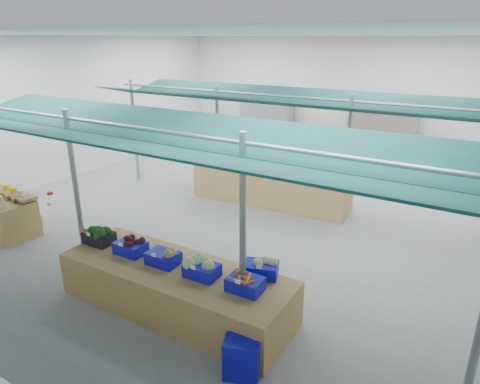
{
  "coord_description": "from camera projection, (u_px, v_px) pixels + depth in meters",
  "views": [
    {
      "loc": [
        5.29,
        -8.62,
        4.13
      ],
      "look_at": [
        0.98,
        -1.6,
        1.15
      ],
      "focal_mm": 32.0,
      "sensor_mm": 36.0,
      "label": 1
    }
  ],
  "objects": [
    {
      "name": "floor",
      "position": [
        240.0,
        209.0,
        10.91
      ],
      "size": [
        13.0,
        13.0,
        0.0
      ],
      "primitive_type": "plane",
      "color": "slate",
      "rests_on": "ground"
    },
    {
      "name": "hall",
      "position": [
        269.0,
        98.0,
        11.16
      ],
      "size": [
        13.0,
        13.0,
        13.0
      ],
      "color": "silver",
      "rests_on": "ground"
    },
    {
      "name": "pole_grid",
      "position": [
        226.0,
        161.0,
        8.52
      ],
      "size": [
        10.0,
        4.6,
        3.0
      ],
      "color": "gray",
      "rests_on": "floor"
    },
    {
      "name": "awnings",
      "position": [
        226.0,
        112.0,
        8.19
      ],
      "size": [
        9.5,
        7.08,
        0.3
      ],
      "color": "#0B3130",
      "rests_on": "pole_grid"
    },
    {
      "name": "back_shelving_left",
      "position": [
        266.0,
        123.0,
        16.61
      ],
      "size": [
        2.0,
        0.5,
        2.0
      ],
      "primitive_type": "cube",
      "color": "#B23F33",
      "rests_on": "floor"
    },
    {
      "name": "back_shelving_right",
      "position": [
        383.0,
        136.0,
        14.4
      ],
      "size": [
        2.0,
        0.5,
        2.0
      ],
      "primitive_type": "cube",
      "color": "#B23F33",
      "rests_on": "floor"
    },
    {
      "name": "bottle_shelf",
      "position": [
        2.0,
        213.0,
        9.55
      ],
      "size": [
        1.88,
        1.22,
        1.09
      ],
      "rotation": [
        0.0,
        0.0,
        -0.07
      ],
      "color": "#9A7543",
      "rests_on": "floor"
    },
    {
      "name": "veg_counter",
      "position": [
        175.0,
        288.0,
        6.81
      ],
      "size": [
        3.87,
        1.35,
        0.75
      ],
      "primitive_type": "cube",
      "rotation": [
        0.0,
        0.0,
        0.02
      ],
      "color": "#9A7543",
      "rests_on": "floor"
    },
    {
      "name": "fruit_counter",
      "position": [
        270.0,
        187.0,
        11.19
      ],
      "size": [
        4.18,
        1.24,
        0.88
      ],
      "primitive_type": "cube",
      "rotation": [
        0.0,
        0.0,
        0.06
      ],
      "color": "#9A7543",
      "rests_on": "floor"
    },
    {
      "name": "far_counter",
      "position": [
        339.0,
        153.0,
        14.51
      ],
      "size": [
        5.1,
        1.08,
        0.92
      ],
      "primitive_type": "cube",
      "rotation": [
        0.0,
        0.0,
        -0.01
      ],
      "color": "#9A7543",
      "rests_on": "floor"
    },
    {
      "name": "crate_stack",
      "position": [
        242.0,
        358.0,
        5.46
      ],
      "size": [
        0.54,
        0.46,
        0.54
      ],
      "primitive_type": "cube",
      "rotation": [
        0.0,
        0.0,
        0.36
      ],
      "color": "#1010AF",
      "rests_on": "floor"
    },
    {
      "name": "vendor_left",
      "position": [
        252.0,
        157.0,
        12.53
      ],
      "size": [
        0.63,
        0.43,
        1.65
      ],
      "primitive_type": "imported",
      "rotation": [
        0.0,
        0.0,
        3.2
      ],
      "color": "#1A5AA9",
      "rests_on": "floor"
    },
    {
      "name": "vendor_right",
      "position": [
        309.0,
        166.0,
        11.64
      ],
      "size": [
        0.84,
        0.67,
        1.65
      ],
      "primitive_type": "imported",
      "rotation": [
        0.0,
        0.0,
        3.2
      ],
      "color": "#A12613",
      "rests_on": "floor"
    },
    {
      "name": "crate_broccoli",
      "position": [
        99.0,
        235.0,
        7.42
      ],
      "size": [
        0.51,
        0.41,
        0.35
      ],
      "rotation": [
        0.0,
        0.0,
        0.03
      ],
      "color": "black",
      "rests_on": "veg_counter"
    },
    {
      "name": "crate_beets",
      "position": [
        131.0,
        246.0,
        7.07
      ],
      "size": [
        0.51,
        0.41,
        0.29
      ],
      "rotation": [
        0.0,
        0.0,
        0.03
      ],
      "color": "#1010AF",
      "rests_on": "veg_counter"
    },
    {
      "name": "crate_celeriac",
      "position": [
        163.0,
        256.0,
        6.74
      ],
      "size": [
        0.51,
        0.41,
        0.31
      ],
      "rotation": [
        0.0,
        0.0,
        0.03
      ],
      "color": "#1010AF",
      "rests_on": "veg_counter"
    },
    {
      "name": "crate_cabbage",
      "position": [
        202.0,
        267.0,
        6.37
      ],
      "size": [
        0.51,
        0.41,
        0.35
      ],
      "rotation": [
        0.0,
        0.0,
        0.03
      ],
      "color": "#1010AF",
      "rests_on": "veg_counter"
    },
    {
      "name": "crate_carrots",
      "position": [
        245.0,
        284.0,
        6.03
      ],
      "size": [
        0.51,
        0.41,
        0.29
      ],
      "rotation": [
        0.0,
        0.0,
        0.03
      ],
      "color": "#1010AF",
      "rests_on": "veg_counter"
    },
    {
      "name": "sparrow",
      "position": [
        85.0,
        231.0,
        7.36
      ],
      "size": [
        0.12,
        0.09,
        0.11
      ],
      "rotation": [
        0.0,
        0.0,
        0.03
      ],
      "color": "brown",
      "rests_on": "crate_broccoli"
    },
    {
      "name": "pole_ribbon",
      "position": [
        50.0,
        194.0,
        8.82
      ],
      "size": [
        0.12,
        0.12,
        0.28
      ],
      "color": "red",
      "rests_on": "pole_grid"
    },
    {
      "name": "apple_heap_yellow",
      "position": [
        235.0,
        161.0,
        11.33
      ],
      "size": [
        1.97,
        0.93,
        0.27
      ],
      "rotation": [
        0.0,
        0.0,
        0.13
      ],
      "color": "#997247",
      "rests_on": "fruit_counter"
    },
    {
      "name": "apple_heap_red",
      "position": [
        300.0,
        170.0,
        10.53
      ],
      "size": [
        1.58,
        0.88,
        0.27
      ],
      "rotation": [
        0.0,
        0.0,
        0.13
      ],
      "color": "#997247",
      "rests_on": "fruit_counter"
    },
    {
      "name": "pineapple",
      "position": [
        342.0,
        176.0,
        10.07
      ],
      "size": [
        0.14,
        0.14,
        0.39
      ],
      "rotation": [
        0.0,
        0.0,
        0.13
      ],
      "color": "#8C6019",
      "rests_on": "fruit_counter"
    },
    {
      "name": "crate_extra",
      "position": [
        261.0,
        267.0,
        6.41
      ],
      "size": [
        0.59,
        0.5,
        0.32
      ],
      "rotation": [
        0.0,
        0.0,
        0.34
      ],
      "color": "#1010AF",
      "rests_on": "veg_counter"
    }
  ]
}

